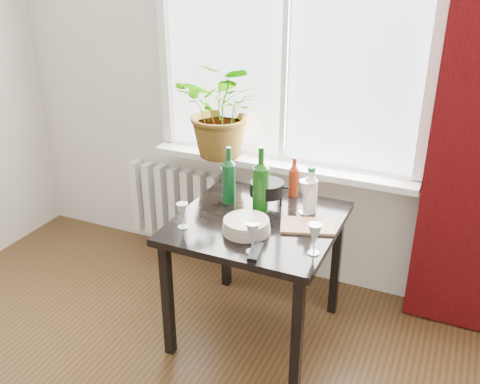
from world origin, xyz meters
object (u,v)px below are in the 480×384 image
at_px(wine_bottle_right, 261,179).
at_px(fondue_pot, 267,194).
at_px(wine_bottle_left, 229,175).
at_px(wineglass_front_right, 252,237).
at_px(cleaning_bottle, 311,190).
at_px(wineglass_back_left, 228,182).
at_px(table, 257,235).
at_px(bottle_amber, 294,177).
at_px(tv_remote, 255,252).
at_px(wineglass_back_center, 306,197).
at_px(radiator, 181,205).
at_px(wineglass_front_left, 182,215).
at_px(potted_plant, 224,109).
at_px(plate_stack, 246,226).
at_px(cutting_board, 307,226).
at_px(wineglass_far_right, 314,239).

height_order(wine_bottle_right, fondue_pot, wine_bottle_right).
relative_size(wine_bottle_left, wineglass_front_right, 2.09).
bearing_deg(cleaning_bottle, wineglass_back_left, 179.95).
xyz_separation_m(table, bottle_amber, (0.07, 0.37, 0.21)).
xyz_separation_m(wine_bottle_left, tv_remote, (0.36, -0.46, -0.16)).
xyz_separation_m(table, wineglass_back_center, (0.21, 0.18, 0.19)).
height_order(radiator, wineglass_front_left, wineglass_front_left).
relative_size(potted_plant, bottle_amber, 2.59).
height_order(table, wine_bottle_left, wine_bottle_left).
distance_m(wine_bottle_right, wineglass_front_right, 0.46).
bearing_deg(wineglass_back_center, wine_bottle_right, -162.09).
xyz_separation_m(cleaning_bottle, wineglass_front_right, (-0.12, -0.52, -0.05)).
xyz_separation_m(cleaning_bottle, wineglass_back_center, (-0.02, -0.02, -0.03)).
xyz_separation_m(wineglass_front_right, plate_stack, (-0.11, 0.18, -0.05)).
distance_m(radiator, tv_remote, 1.41).
xyz_separation_m(wine_bottle_left, cutting_board, (0.50, -0.11, -0.16)).
bearing_deg(plate_stack, wine_bottle_right, 95.49).
xyz_separation_m(potted_plant, wineglass_back_center, (0.67, -0.37, -0.31)).
bearing_deg(cleaning_bottle, bottle_amber, 132.01).
xyz_separation_m(cleaning_bottle, wineglass_back_left, (-0.50, 0.00, -0.04)).
bearing_deg(table, cleaning_bottle, 42.00).
xyz_separation_m(wineglass_front_left, fondue_pot, (0.30, 0.42, 0.00)).
relative_size(wineglass_front_right, wineglass_back_center, 0.82).
bearing_deg(wineglass_front_right, wine_bottle_left, 126.41).
bearing_deg(tv_remote, wineglass_front_right, 158.16).
height_order(wine_bottle_left, wineglass_front_left, wine_bottle_left).
relative_size(potted_plant, wineglass_back_left, 3.38).
distance_m(potted_plant, wine_bottle_right, 0.66).
distance_m(bottle_amber, wineglass_back_center, 0.23).
bearing_deg(wineglass_front_left, potted_plant, 99.94).
height_order(fondue_pot, cutting_board, fondue_pot).
bearing_deg(wineglass_far_right, wine_bottle_right, 141.81).
relative_size(wine_bottle_left, tv_remote, 2.09).
distance_m(wineglass_back_center, plate_stack, 0.40).
relative_size(radiator, wine_bottle_right, 2.10).
height_order(wineglass_back_center, fondue_pot, wineglass_back_center).
bearing_deg(potted_plant, cleaning_bottle, -26.73).
bearing_deg(radiator, bottle_amber, -15.58).
distance_m(wineglass_front_right, plate_stack, 0.21).
bearing_deg(wineglass_far_right, bottle_amber, 117.46).
relative_size(wineglass_front_right, wineglass_back_left, 0.89).
bearing_deg(wineglass_far_right, wine_bottle_left, 150.18).
xyz_separation_m(radiator, wineglass_far_right, (1.23, -0.84, 0.44)).
bearing_deg(cutting_board, wine_bottle_left, 167.77).
height_order(wine_bottle_right, wineglass_front_left, wine_bottle_right).
bearing_deg(wineglass_far_right, potted_plant, 137.75).
bearing_deg(plate_stack, potted_plant, 123.38).
bearing_deg(bottle_amber, fondue_pot, -114.60).
bearing_deg(wine_bottle_left, radiator, 141.45).
xyz_separation_m(bottle_amber, wineglass_back_center, (0.14, -0.19, -0.02)).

